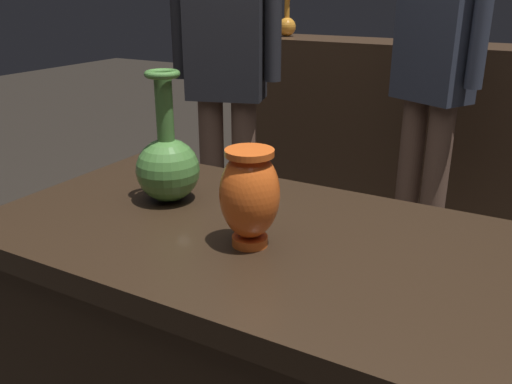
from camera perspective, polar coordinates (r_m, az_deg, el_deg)
back_display_shelf at (r=3.24m, az=19.78°, el=5.50°), size 2.60×0.40×0.99m
vase_centerpiece at (r=1.04m, az=-0.67°, el=-0.25°), size 0.12×0.12×0.20m
vase_tall_behind at (r=1.29m, az=-9.23°, el=2.96°), size 0.15×0.15×0.31m
shelf_vase_far_left at (r=3.47m, az=3.23°, el=17.10°), size 0.11×0.11×0.24m
shelf_vase_center at (r=3.23m, az=21.27°, el=15.32°), size 0.10×0.10×0.08m
visitor_center_back at (r=2.49m, az=18.19°, el=12.69°), size 0.42×0.31×1.65m
visitor_near_left at (r=2.37m, az=-3.15°, el=13.57°), size 0.45×0.27×1.67m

